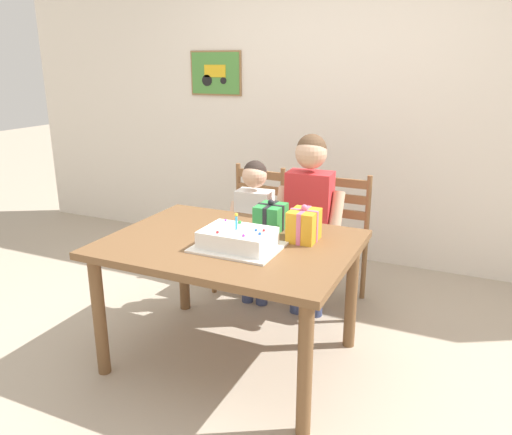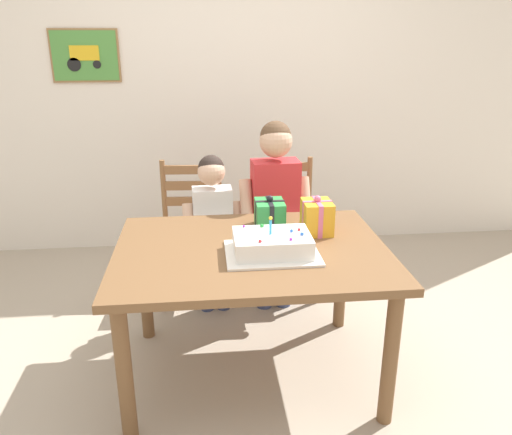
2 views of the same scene
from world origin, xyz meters
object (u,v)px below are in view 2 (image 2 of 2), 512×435
Objects in this scene: birthday_cake at (272,245)px; chair_left at (191,230)px; gift_box_beside_cake at (270,214)px; child_older at (275,199)px; chair_right at (285,227)px; dining_table at (252,265)px; child_younger at (213,220)px; gift_box_red_large at (317,217)px.

birthday_cake is 0.48× the size of chair_left.
gift_box_beside_cake is 0.88m from chair_left.
child_older is at bearing 80.88° from birthday_cake.
chair_right is at bearing 66.74° from child_older.
chair_left is at bearing -179.99° from chair_right.
child_older is (0.09, 0.43, -0.05)m from gift_box_beside_cake.
child_younger is at bearing 104.09° from dining_table.
chair_left is at bearing 154.89° from child_older.
chair_left is 0.66m from child_older.
gift_box_red_large reaches higher than birthday_cake.
gift_box_red_large reaches higher than dining_table.
gift_box_beside_cake is (0.04, 0.36, 0.03)m from birthday_cake.
birthday_cake is 0.42× the size of child_younger.
child_older is 0.41m from child_younger.
child_older is at bearing 77.99° from gift_box_beside_cake.
dining_table is 0.34m from gift_box_beside_cake.
dining_table is 1.01m from chair_right.
child_older is at bearing 72.84° from dining_table.
birthday_cake is (0.09, -0.09, 0.14)m from dining_table.
dining_table is 1.45× the size of chair_right.
gift_box_beside_cake is 0.20× the size of chair_left.
chair_right is 0.75× the size of child_older.
gift_box_beside_cake is 0.44m from child_older.
gift_box_red_large is at bearing 25.42° from dining_table.
dining_table is 1.08× the size of child_older.
gift_box_red_large is at bearing -44.46° from child_younger.
chair_right is (-0.04, 0.78, -0.35)m from gift_box_red_large.
gift_box_beside_cake is (-0.24, 0.10, -0.01)m from gift_box_red_large.
gift_box_beside_cake is 0.78m from chair_right.
child_older is (-0.11, -0.25, 0.28)m from chair_right.
dining_table is at bearing -108.82° from chair_right.
child_older reaches higher than child_younger.
dining_table is 3.03× the size of birthday_cake.
chair_left and chair_right have the same top height.
dining_table is at bearing -75.91° from child_younger.
dining_table is 0.74m from child_older.
gift_box_beside_cake reaches higher than dining_table.
gift_box_beside_cake is (0.12, 0.27, 0.17)m from dining_table.
birthday_cake is at bearing -136.47° from gift_box_red_large.
birthday_cake is 2.14× the size of gift_box_red_large.
chair_left is (-0.32, 0.95, -0.17)m from dining_table.
gift_box_red_large is 0.22× the size of chair_right.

